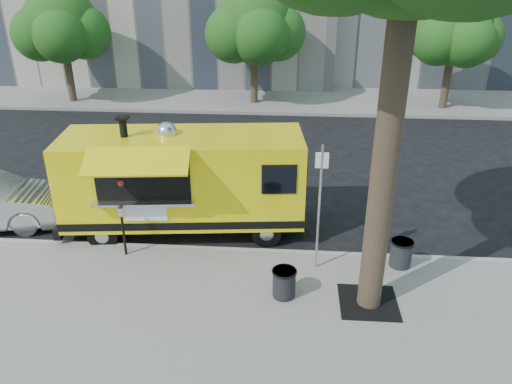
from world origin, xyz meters
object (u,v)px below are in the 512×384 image
Objects in this scene: far_tree_b at (254,24)px; far_tree_c at (455,29)px; far_tree_a at (61,24)px; sign_post at (320,201)px; food_truck at (183,180)px; trash_bin_left at (284,282)px; trash_bin_right at (401,253)px; parking_meter at (122,224)px.

far_tree_b is 9.01m from far_tree_c.
far_tree_a is 18.14m from sign_post.
sign_post reaches higher than food_truck.
trash_bin_left is 0.98× the size of trash_bin_right.
far_tree_a is 4.01× the size of parking_meter.
far_tree_b is (9.00, 0.40, 0.06)m from far_tree_a.
far_tree_a is 1.03× the size of far_tree_c.
food_truck is (-0.85, -12.53, -2.36)m from far_tree_b.
far_tree_b reaches higher than far_tree_c.
parking_meter is 6.52m from trash_bin_right.
sign_post is 0.46× the size of food_truck.
trash_bin_right is at bearing -21.70° from food_truck.
far_tree_c reaches higher than parking_meter.
far_tree_a is 9.01m from far_tree_b.
far_tree_b is 1.06× the size of far_tree_c.
far_tree_a is 19.47m from trash_bin_right.
far_tree_c is at bearing 71.87° from trash_bin_right.
trash_bin_right is (6.50, 0.01, -0.49)m from parking_meter.
parking_meter is (7.00, -13.65, -2.79)m from far_tree_a.
parking_meter is at bearing -179.92° from trash_bin_right.
food_truck is (8.15, -12.13, -2.30)m from far_tree_a.
far_tree_b is at bearing 100.15° from sign_post.
trash_bin_left is (-7.16, -15.09, -3.23)m from far_tree_c.
sign_post is (11.55, -13.85, -1.93)m from far_tree_a.
trash_bin_right is at bearing -108.13° from far_tree_c.
far_tree_a is at bearing 125.87° from trash_bin_left.
trash_bin_left is (10.84, -14.99, -3.29)m from far_tree_a.
trash_bin_left is at bearing -83.18° from far_tree_b.
food_truck is at bearing 133.30° from trash_bin_left.
far_tree_c is 0.80× the size of food_truck.
far_tree_b is 4.12× the size of parking_meter.
far_tree_a is at bearing -179.68° from far_tree_c.
parking_meter is 2.12× the size of trash_bin_left.
far_tree_a reaches higher than sign_post.
trash_bin_left is (2.69, -2.86, -0.99)m from food_truck.
sign_post is (2.55, -14.25, -1.98)m from far_tree_b.
food_truck is at bearing 164.26° from trash_bin_right.
far_tree_b reaches higher than parking_meter.
far_tree_c is 17.01m from trash_bin_left.
far_tree_b is 14.61m from sign_post.
food_truck reaches higher than parking_meter.
far_tree_a is at bearing 134.70° from trash_bin_right.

